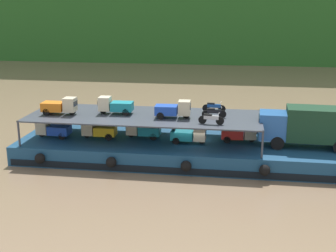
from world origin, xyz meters
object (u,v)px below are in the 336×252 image
Objects in this scene: mini_truck_upper_fore at (174,109)px; motorcycle_upper_stbd at (214,107)px; cargo_barge at (191,151)px; mini_truck_lower_mid at (143,129)px; mini_truck_upper_mid at (115,105)px; mini_truck_lower_fore at (189,135)px; covered_lorry at (308,126)px; motorcycle_upper_centre at (214,112)px; mini_truck_lower_stern at (53,129)px; motorcycle_upper_port at (211,119)px; mini_truck_lower_bow at (239,133)px; mini_truck_lower_aft at (99,130)px; mini_truck_upper_stern at (60,106)px.

mini_truck_upper_fore is 3.85m from motorcycle_upper_stbd.
motorcycle_upper_stbd is (1.59, 1.98, 3.18)m from cargo_barge.
mini_truck_upper_mid reaches higher than mini_truck_lower_mid.
mini_truck_lower_mid is at bearing -165.45° from motorcycle_upper_stbd.
covered_lorry is at bearing 1.81° from mini_truck_lower_fore.
motorcycle_upper_stbd is at bearing 93.11° from motorcycle_upper_centre.
motorcycle_upper_port is (12.90, -1.46, 1.74)m from mini_truck_lower_stern.
mini_truck_upper_fore is at bearing -0.10° from mini_truck_lower_stern.
covered_lorry reaches higher than mini_truck_lower_bow.
mini_truck_upper_fore is at bearing 154.10° from motorcycle_upper_port.
mini_truck_upper_stern is (-2.94, -0.51, 2.00)m from mini_truck_lower_aft.
cargo_barge is at bearing -178.71° from motorcycle_upper_centre.
mini_truck_lower_bow is at bearing -32.48° from motorcycle_upper_stbd.
mini_truck_lower_aft is 1.46× the size of motorcycle_upper_port.
mini_truck_upper_stern is 1.44× the size of motorcycle_upper_stbd.
mini_truck_lower_bow is at bearing 2.52° from mini_truck_upper_mid.
motorcycle_upper_centre is (-7.10, 0.13, 0.74)m from covered_lorry.
covered_lorry is at bearing -16.03° from motorcycle_upper_stbd.
motorcycle_upper_stbd reaches higher than cargo_barge.
mini_truck_lower_stern is at bearing -179.71° from mini_truck_lower_fore.
mini_truck_lower_aft is at bearing -166.84° from mini_truck_upper_mid.
mini_truck_lower_bow is 3.07m from motorcycle_upper_stbd.
mini_truck_lower_bow is (3.87, 0.99, 0.00)m from mini_truck_lower_fore.
mini_truck_lower_aft is (-16.34, -0.04, -1.00)m from covered_lorry.
motorcycle_upper_port reaches higher than mini_truck_lower_fore.
covered_lorry is at bearing -7.99° from mini_truck_lower_bow.
cargo_barge is at bearing 69.07° from mini_truck_lower_fore.
motorcycle_upper_stbd is at bearing 12.24° from mini_truck_upper_stern.
mini_truck_lower_bow is (3.73, 0.62, 1.44)m from cargo_barge.
motorcycle_upper_centre is (-2.03, -0.58, 1.74)m from mini_truck_lower_bow.
mini_truck_lower_fore and mini_truck_lower_bow have the same top height.
mini_truck_upper_stern reaches higher than mini_truck_lower_mid.
mini_truck_upper_fore reaches higher than motorcycle_upper_port.
mini_truck_lower_bow is at bearing 49.54° from motorcycle_upper_port.
mini_truck_lower_mid is (-12.83, 0.61, -1.00)m from covered_lorry.
motorcycle_upper_stbd is (5.62, 1.46, 1.74)m from mini_truck_lower_mid.
cargo_barge is at bearing -128.88° from motorcycle_upper_stbd.
mini_truck_upper_fore is at bearing -170.97° from motorcycle_upper_centre.
mini_truck_upper_fore is (2.65, -0.97, 2.00)m from mini_truck_lower_mid.
motorcycle_upper_centre reaches higher than mini_truck_lower_mid.
mini_truck_lower_fore is 1.00× the size of mini_truck_upper_fore.
cargo_barge is 9.97× the size of mini_truck_lower_aft.
mini_truck_lower_stern is at bearing 179.90° from mini_truck_upper_fore.
mini_truck_upper_stern is at bearing -167.76° from motorcycle_upper_stbd.
cargo_barge is at bearing 130.04° from motorcycle_upper_port.
mini_truck_upper_stern reaches higher than mini_truck_lower_bow.
motorcycle_upper_centre is (12.18, 0.68, -0.26)m from mini_truck_upper_stern.
mini_truck_upper_mid is at bearing -167.00° from motorcycle_upper_stbd.
mini_truck_upper_fore reaches higher than mini_truck_lower_fore.
mini_truck_lower_aft is 1.46× the size of motorcycle_upper_centre.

